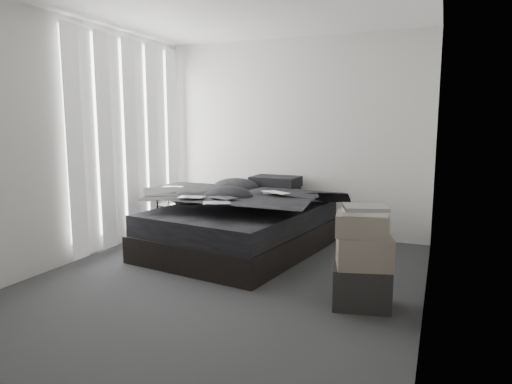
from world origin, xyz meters
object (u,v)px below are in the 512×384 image
at_px(laptop, 272,187).
at_px(box_lower, 361,286).
at_px(bed, 241,238).
at_px(side_stand, 172,213).

relative_size(laptop, box_lower, 0.75).
height_order(laptop, box_lower, laptop).
relative_size(bed, side_stand, 3.23).
height_order(laptop, side_stand, laptop).
bearing_deg(laptop, side_stand, -161.79).
bearing_deg(side_stand, bed, -11.34).
distance_m(bed, side_stand, 1.11).
bearing_deg(bed, laptop, 7.50).
bearing_deg(bed, box_lower, -26.81).
relative_size(bed, box_lower, 4.68).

